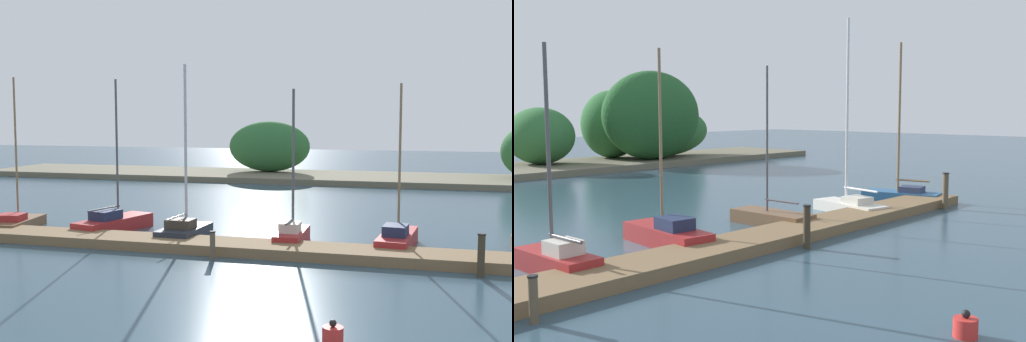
% 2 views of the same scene
% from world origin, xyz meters
% --- Properties ---
extents(dock_pier, '(29.89, 1.80, 0.35)m').
position_xyz_m(dock_pier, '(0.00, 12.71, 0.17)').
color(dock_pier, brown).
rests_on(dock_pier, ground).
extents(sailboat_0, '(1.84, 3.36, 6.32)m').
position_xyz_m(sailboat_0, '(-14.03, 14.42, 0.31)').
color(sailboat_0, brown).
rests_on(sailboat_0, ground).
extents(sailboat_1, '(1.98, 4.05, 6.21)m').
position_xyz_m(sailboat_1, '(-9.81, 15.10, 0.38)').
color(sailboat_1, maroon).
rests_on(sailboat_1, ground).
extents(sailboat_2, '(1.41, 3.02, 6.65)m').
position_xyz_m(sailboat_2, '(-6.32, 14.10, 0.41)').
color(sailboat_2, '#232833').
rests_on(sailboat_2, ground).
extents(sailboat_3, '(1.02, 2.94, 5.70)m').
position_xyz_m(sailboat_3, '(-2.24, 14.43, 0.40)').
color(sailboat_3, maroon).
rests_on(sailboat_3, ground).
extents(sailboat_4, '(1.40, 3.78, 5.87)m').
position_xyz_m(sailboat_4, '(1.52, 14.86, 0.38)').
color(sailboat_4, maroon).
rests_on(sailboat_4, ground).
extents(mooring_piling_1, '(0.20, 0.20, 0.95)m').
position_xyz_m(mooring_piling_1, '(-4.26, 11.42, 0.48)').
color(mooring_piling_1, brown).
rests_on(mooring_piling_1, ground).
extents(mooring_piling_2, '(0.24, 0.24, 1.30)m').
position_xyz_m(mooring_piling_2, '(4.06, 11.44, 0.65)').
color(mooring_piling_2, '#3D3323').
rests_on(mooring_piling_2, ground).
extents(channel_buoy_0, '(0.44, 0.44, 0.51)m').
position_xyz_m(channel_buoy_0, '(0.65, 5.03, 0.19)').
color(channel_buoy_0, red).
rests_on(channel_buoy_0, ground).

